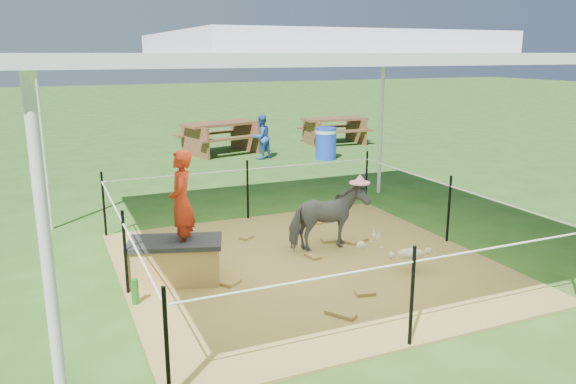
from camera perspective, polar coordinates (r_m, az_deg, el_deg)
name	(u,v)px	position (r m, az deg, el deg)	size (l,w,h in m)	color
ground	(306,266)	(7.33, 1.89, -7.50)	(90.00, 90.00, 0.00)	#2D5919
hay_patch	(306,265)	(7.33, 1.89, -7.39)	(4.60, 4.60, 0.03)	brown
canopy_tent	(308,52)	(6.83, 2.07, 14.03)	(6.30, 6.30, 2.90)	silver
rope_fence	(307,218)	(7.12, 1.93, -2.68)	(4.54, 4.54, 1.00)	black
straw_bale	(176,263)	(6.85, -11.32, -7.07)	(1.02, 0.51, 0.45)	#B38241
dark_cloth	(175,243)	(6.76, -11.42, -5.06)	(1.09, 0.57, 0.06)	black
woman	(181,194)	(6.62, -10.81, -0.18)	(0.45, 0.29, 1.22)	red
green_bottle	(135,291)	(6.38, -15.28, -9.72)	(0.08, 0.08, 0.28)	#186C1B
pony	(328,218)	(7.69, 4.07, -2.66)	(0.49, 1.08, 0.91)	#535358
pink_hat	(329,181)	(7.56, 4.14, 1.13)	(0.28, 0.28, 0.13)	pink
foal	(411,252)	(7.17, 12.39, -5.93)	(0.91, 0.51, 0.51)	beige
trash_barrel	(326,143)	(14.55, 3.87, 4.94)	(0.53, 0.53, 0.82)	blue
picnic_table_near	(221,138)	(15.49, -6.86, 5.48)	(2.05, 1.48, 0.85)	brown
picnic_table_far	(334,131)	(17.08, 4.71, 6.21)	(1.89, 1.37, 0.79)	#54321D
distant_person	(261,137)	(14.56, -2.73, 5.60)	(0.55, 0.43, 1.14)	#2E57AE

